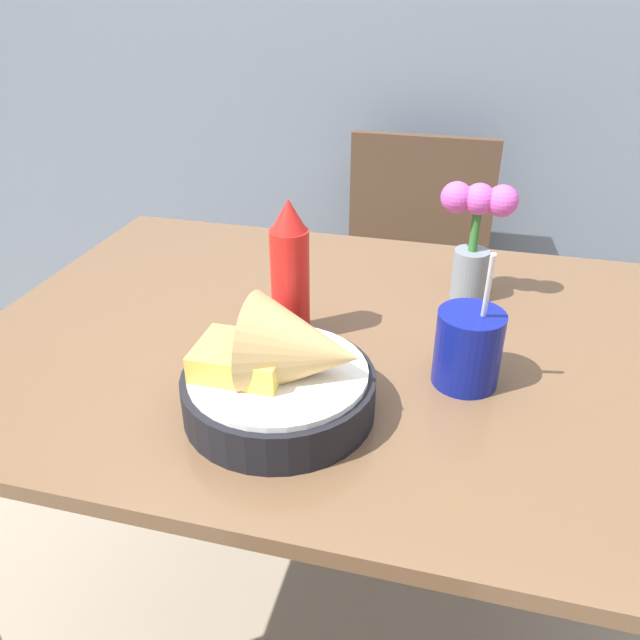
{
  "coord_description": "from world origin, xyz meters",
  "views": [
    {
      "loc": [
        0.18,
        -0.84,
        1.28
      ],
      "look_at": [
        -0.02,
        -0.06,
        0.83
      ],
      "focal_mm": 35.0,
      "sensor_mm": 36.0,
      "label": 1
    }
  ],
  "objects_px": {
    "chair_far_window": "(412,275)",
    "food_basket": "(285,374)",
    "ketchup_bottle": "(290,273)",
    "drink_cup": "(468,350)",
    "flower_vase": "(475,233)"
  },
  "relations": [
    {
      "from": "drink_cup",
      "to": "flower_vase",
      "type": "distance_m",
      "value": 0.28
    },
    {
      "from": "ketchup_bottle",
      "to": "flower_vase",
      "type": "xyz_separation_m",
      "value": [
        0.27,
        0.2,
        0.01
      ]
    },
    {
      "from": "food_basket",
      "to": "drink_cup",
      "type": "xyz_separation_m",
      "value": [
        0.23,
        0.13,
        -0.01
      ]
    },
    {
      "from": "flower_vase",
      "to": "ketchup_bottle",
      "type": "bearing_deg",
      "value": -142.83
    },
    {
      "from": "drink_cup",
      "to": "ketchup_bottle",
      "type": "bearing_deg",
      "value": 167.02
    },
    {
      "from": "drink_cup",
      "to": "flower_vase",
      "type": "bearing_deg",
      "value": 92.0
    },
    {
      "from": "chair_far_window",
      "to": "food_basket",
      "type": "relative_size",
      "value": 3.53
    },
    {
      "from": "ketchup_bottle",
      "to": "drink_cup",
      "type": "xyz_separation_m",
      "value": [
        0.28,
        -0.06,
        -0.06
      ]
    },
    {
      "from": "food_basket",
      "to": "ketchup_bottle",
      "type": "height_order",
      "value": "ketchup_bottle"
    },
    {
      "from": "ketchup_bottle",
      "to": "flower_vase",
      "type": "bearing_deg",
      "value": 37.17
    },
    {
      "from": "chair_far_window",
      "to": "food_basket",
      "type": "bearing_deg",
      "value": -93.7
    },
    {
      "from": "ketchup_bottle",
      "to": "flower_vase",
      "type": "height_order",
      "value": "ketchup_bottle"
    },
    {
      "from": "ketchup_bottle",
      "to": "food_basket",
      "type": "bearing_deg",
      "value": -75.45
    },
    {
      "from": "chair_far_window",
      "to": "flower_vase",
      "type": "height_order",
      "value": "flower_vase"
    },
    {
      "from": "chair_far_window",
      "to": "flower_vase",
      "type": "bearing_deg",
      "value": -75.43
    }
  ]
}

